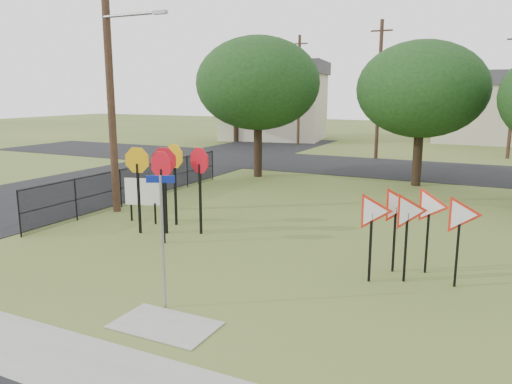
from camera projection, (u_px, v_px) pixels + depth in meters
ground at (226, 284)px, 11.75m from camera, size 140.00×140.00×0.00m
sidewalk at (98, 371)px, 8.05m from camera, size 30.00×1.60×0.02m
street_left at (120, 179)px, 25.74m from camera, size 8.00×50.00×0.02m
street_far at (394, 168)px, 29.34m from camera, size 60.00×8.00×0.02m
curb_pad at (165, 325)px, 9.64m from camera, size 2.00×1.20×0.02m
street_name_sign at (162, 233)px, 10.14m from camera, size 0.54×0.25×2.81m
stop_sign_cluster at (168, 170)px, 15.53m from camera, size 2.63×2.10×2.78m
yield_sign_cluster at (413, 213)px, 11.75m from camera, size 2.78×1.51×2.21m
info_board at (142, 193)px, 17.06m from camera, size 1.19×0.40×1.55m
utility_pole_main at (110, 70)px, 17.81m from camera, size 3.55×0.33×10.00m
far_pole_a at (379, 89)px, 32.82m from camera, size 1.40×0.24×9.00m
far_pole_c at (299, 90)px, 41.56m from camera, size 1.40×0.24×9.00m
fence_run at (140, 183)px, 20.38m from camera, size 0.05×11.55×1.50m
house_left at (275, 100)px, 46.99m from camera, size 10.58×8.88×7.20m
house_mid at (485, 106)px, 44.58m from camera, size 8.40×8.40×6.20m
tree_near_left at (258, 83)px, 25.70m from camera, size 6.40×6.40×7.27m
tree_near_mid at (422, 89)px, 23.18m from camera, size 6.00×6.00×6.80m
tree_far_left at (236, 83)px, 44.04m from camera, size 6.80×6.80×7.73m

